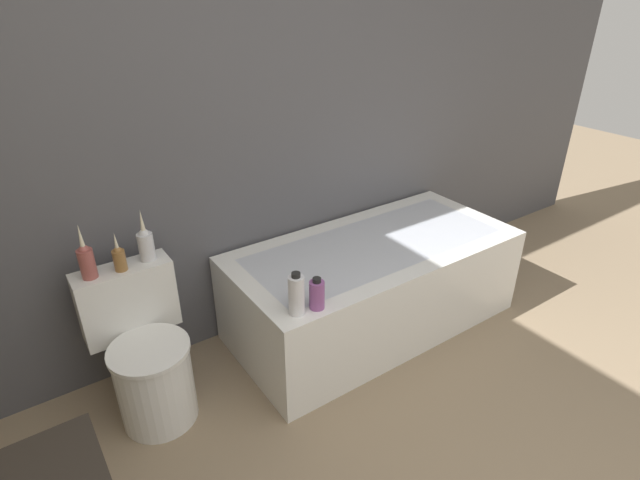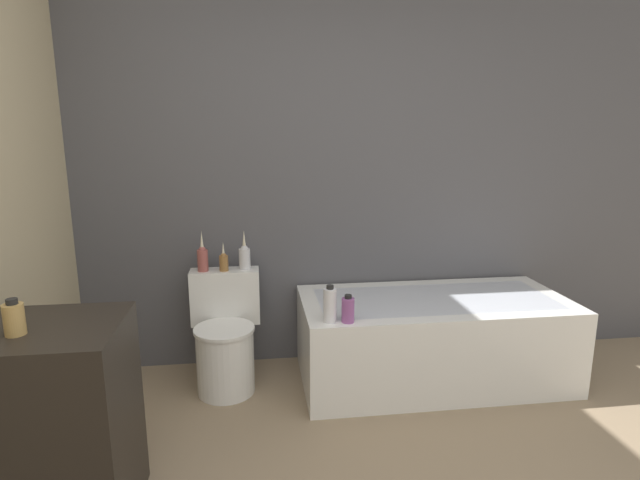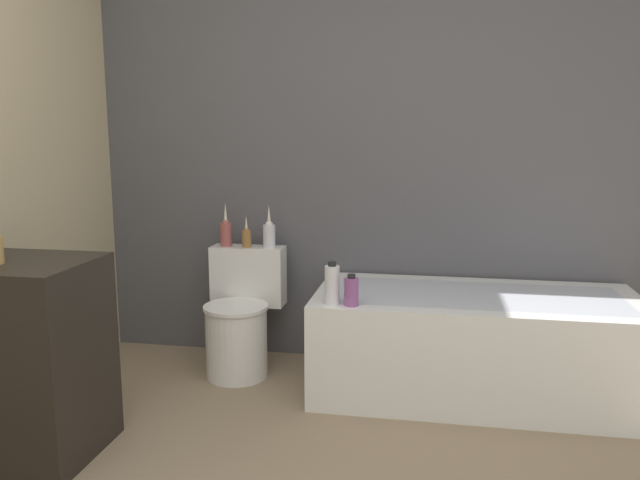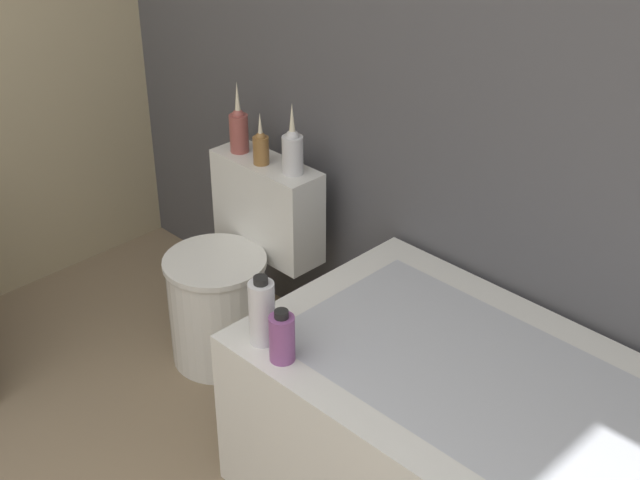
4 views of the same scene
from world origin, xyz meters
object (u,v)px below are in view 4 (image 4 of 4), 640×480
object	(u,v)px
toilet	(234,276)
vase_silver	(261,147)
vase_gold	(239,128)
shampoo_bottle_short	(282,337)
shampoo_bottle_tall	(262,312)
vase_bronze	(293,150)

from	to	relation	value
toilet	vase_silver	world-z (taller)	vase_silver
vase_gold	shampoo_bottle_short	xyz separation A→B (m)	(0.81, -0.55, -0.18)
vase_silver	toilet	bearing A→B (deg)	-90.00
shampoo_bottle_tall	shampoo_bottle_short	world-z (taller)	shampoo_bottle_tall
vase_bronze	shampoo_bottle_tall	size ratio (longest dim) A/B	1.20
vase_silver	vase_bronze	bearing A→B (deg)	11.69
vase_silver	shampoo_bottle_short	xyz separation A→B (m)	(0.68, -0.54, -0.16)
vase_gold	shampoo_bottle_tall	xyz separation A→B (m)	(0.72, -0.54, -0.15)
vase_silver	shampoo_bottle_tall	xyz separation A→B (m)	(0.59, -0.52, -0.13)
toilet	shampoo_bottle_tall	distance (m)	0.77
vase_gold	vase_bronze	size ratio (longest dim) A/B	1.03
toilet	vase_gold	size ratio (longest dim) A/B	2.71
toilet	vase_gold	xyz separation A→B (m)	(-0.13, 0.16, 0.47)
vase_gold	vase_bronze	bearing A→B (deg)	3.04
shampoo_bottle_short	vase_bronze	bearing A→B (deg)	134.48
vase_gold	vase_bronze	world-z (taller)	vase_gold
toilet	vase_gold	world-z (taller)	vase_gold
vase_gold	vase_silver	world-z (taller)	vase_gold
toilet	vase_silver	size ratio (longest dim) A/B	3.77
vase_bronze	shampoo_bottle_short	bearing A→B (deg)	-45.52
vase_gold	toilet	bearing A→B (deg)	-51.36
vase_bronze	shampoo_bottle_tall	distance (m)	0.73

